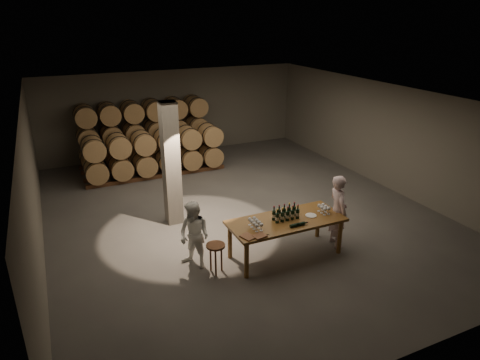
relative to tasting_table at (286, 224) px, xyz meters
name	(u,v)px	position (x,y,z in m)	size (l,w,h in m)	color
room	(171,165)	(-1.80, 2.70, 0.80)	(12.00, 12.00, 12.00)	#53504E
tasting_table	(286,224)	(0.00, 0.00, 0.00)	(2.60, 1.10, 0.90)	brown
barrel_stack_back	(145,131)	(-1.35, 7.70, 0.40)	(4.70, 0.95, 2.31)	brown
barrel_stack_front	(155,152)	(-1.35, 6.30, 0.03)	(4.70, 0.95, 1.57)	brown
bottle_cluster	(286,214)	(0.00, 0.04, 0.22)	(0.60, 0.23, 0.34)	black
lying_bottles	(298,225)	(0.07, -0.36, 0.14)	(0.45, 0.08, 0.08)	black
glass_cluster_left	(256,222)	(-0.79, -0.05, 0.23)	(0.20, 0.42, 0.18)	silver
glass_cluster_right	(324,207)	(0.97, -0.05, 0.24)	(0.20, 0.31, 0.19)	silver
plate	(311,215)	(0.61, -0.06, 0.11)	(0.25, 0.25, 0.01)	white
notebook_near	(260,236)	(-0.89, -0.43, 0.12)	(0.26, 0.21, 0.03)	brown
notebook_corner	(248,237)	(-1.12, -0.35, 0.12)	(0.23, 0.29, 0.02)	brown
pen	(266,235)	(-0.74, -0.42, 0.11)	(0.01, 0.01, 0.15)	black
stool	(216,250)	(-1.68, 0.01, -0.25)	(0.40, 0.40, 0.67)	brown
person_man	(338,211)	(1.34, -0.08, 0.08)	(0.64, 0.42, 1.76)	silver
person_woman	(194,235)	(-2.00, 0.43, -0.04)	(0.74, 0.57, 1.51)	white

